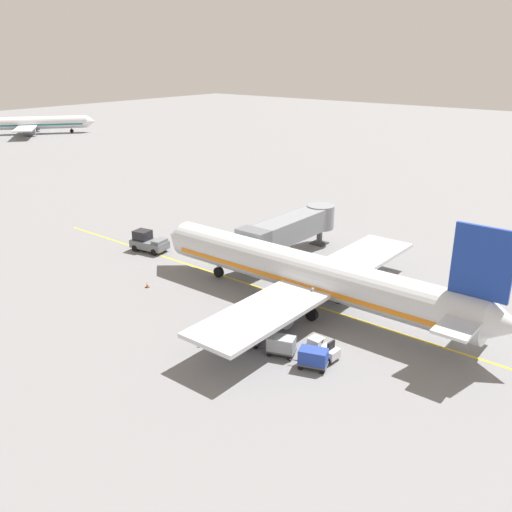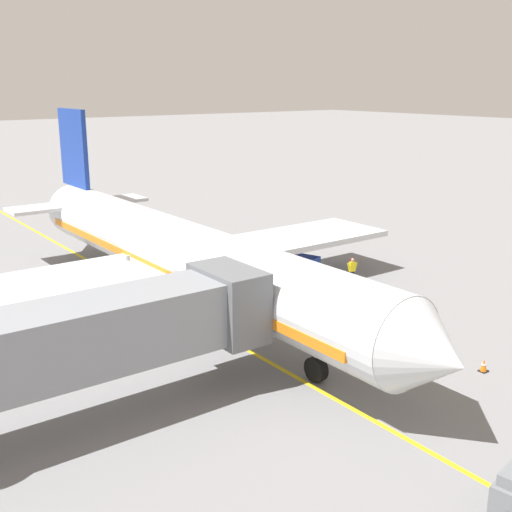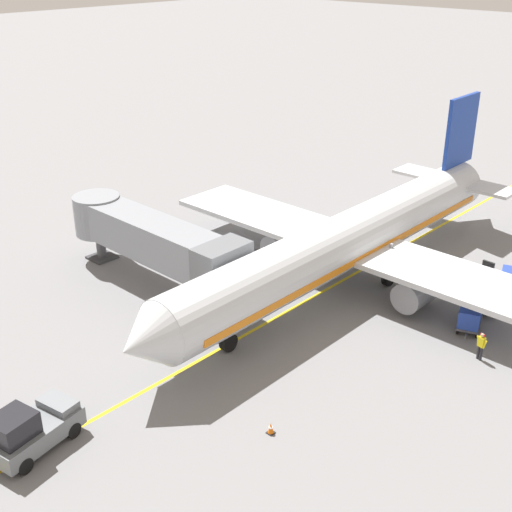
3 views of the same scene
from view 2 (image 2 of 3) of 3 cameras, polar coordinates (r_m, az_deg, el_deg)
The scene contains 10 objects.
ground_plane at distance 37.72m, azimuth -8.32°, elevation -4.13°, with size 400.00×400.00×0.00m, color slate.
gate_lead_in_line at distance 37.72m, azimuth -8.32°, elevation -4.13°, with size 0.24×80.00×0.01m, color gold.
parked_airliner at distance 35.74m, azimuth -6.87°, elevation 0.18°, with size 30.04×37.22×10.63m.
jet_bridge at distance 24.03m, azimuth -15.98°, elevation -7.22°, with size 15.55×3.50×4.98m.
baggage_tug_lead at distance 44.74m, azimuth -2.68°, elevation 0.06°, with size 1.41×2.57×1.62m.
baggage_cart_front at distance 41.47m, azimuth 4.12°, elevation -0.85°, with size 1.97×2.96×1.58m.
baggage_cart_second_in_train at distance 43.62m, azimuth 1.20°, elevation -0.01°, with size 1.97×2.96×1.58m.
baggage_cart_third_in_train at distance 45.97m, azimuth -1.02°, elevation 0.79°, with size 1.97×2.96×1.58m.
ground_crew_wing_walker at distance 40.92m, azimuth 8.58°, elevation -1.20°, with size 0.72×0.34×1.69m.
safety_cone_nose_left at distance 30.39m, azimuth 19.67°, elevation -9.19°, with size 0.36×0.36×0.59m.
Camera 2 is at (16.46, 31.61, 12.37)m, focal length 44.79 mm.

